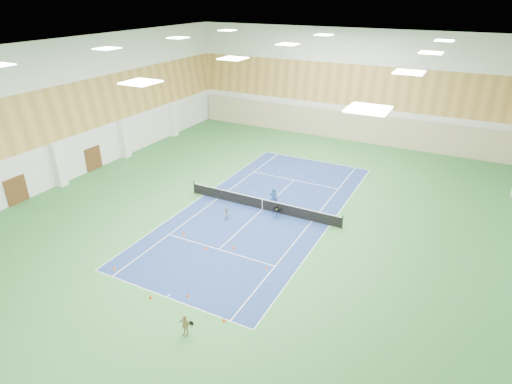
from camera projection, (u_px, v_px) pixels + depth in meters
ground at (262, 210)px, 33.43m from camera, size 40.00×40.00×0.00m
room_shell at (263, 136)px, 30.85m from camera, size 36.00×40.00×12.00m
wood_cladding at (263, 109)px, 29.99m from camera, size 36.00×40.00×8.00m
ceiling_light_grid at (263, 51)px, 28.31m from camera, size 21.40×25.40×0.06m
court_surface at (262, 210)px, 33.43m from camera, size 10.97×23.77×0.01m
tennis_balls_scatter at (262, 209)px, 33.41m from camera, size 10.57×22.77×0.07m
tennis_net at (262, 203)px, 33.20m from camera, size 12.80×0.10×1.10m
back_curtain at (340, 125)px, 48.56m from camera, size 35.40×0.16×3.20m
door_left_a at (17, 190)px, 34.03m from camera, size 0.08×1.80×2.20m
door_left_b at (93, 159)px, 40.43m from camera, size 0.08×1.80×2.20m
coach at (274, 198)px, 33.24m from camera, size 0.73×0.57×1.78m
child_court at (227, 214)px, 31.71m from camera, size 0.63×0.62×1.03m
child_apron at (185, 325)px, 21.10m from camera, size 0.73×0.34×1.21m
ball_cart at (277, 213)px, 32.15m from camera, size 0.57×0.57×0.79m
cone_svc_a at (184, 234)px, 29.91m from camera, size 0.22×0.22×0.25m
cone_svc_b at (206, 248)px, 28.25m from camera, size 0.21×0.21×0.24m
cone_svc_c at (234, 247)px, 28.37m from camera, size 0.21×0.21×0.23m
cone_svc_d at (267, 267)px, 26.33m from camera, size 0.19×0.19×0.21m
cone_base_a at (114, 268)px, 26.21m from camera, size 0.21×0.21×0.23m
cone_base_b at (150, 297)px, 23.81m from camera, size 0.20×0.20×0.22m
cone_base_c at (187, 295)px, 23.94m from camera, size 0.18×0.18×0.20m
cone_base_d at (224, 319)px, 22.15m from camera, size 0.22×0.22×0.24m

